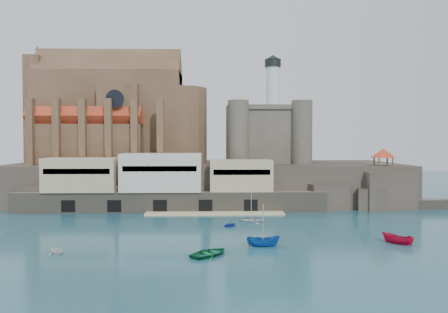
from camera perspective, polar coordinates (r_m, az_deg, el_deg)
ground at (r=77.78m, az=-2.65°, el=-9.70°), size 300.00×300.00×0.00m
promontory at (r=116.04m, az=-2.36°, el=-3.37°), size 100.00×36.00×10.00m
quay at (r=100.38m, az=-8.23°, el=-3.57°), size 70.00×12.00×13.05m
church at (r=120.93m, az=-13.82°, el=4.95°), size 47.00×25.93×30.51m
castle_keep at (r=118.15m, az=5.56°, el=3.22°), size 21.20×21.20×29.30m
rock_outcrop at (r=110.35m, az=20.06°, el=-4.24°), size 14.50×10.50×8.70m
pavilion at (r=109.91m, az=20.09°, el=0.29°), size 6.40×6.40×5.40m
boat_1 at (r=67.24m, az=-21.06°, el=-11.70°), size 3.04×3.09×3.12m
boat_2 at (r=67.13m, az=5.13°, el=-11.60°), size 2.01×1.96×4.99m
boat_3 at (r=61.89m, az=-1.84°, el=-12.76°), size 4.12×4.11×6.32m
boat_5 at (r=73.45m, az=21.71°, el=-10.54°), size 2.62×2.62×4.87m
boat_6 at (r=86.66m, az=3.58°, el=-8.49°), size 1.67×3.68×4.97m
boat_7 at (r=81.72m, az=0.78°, el=-9.13°), size 2.77×2.87×2.87m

